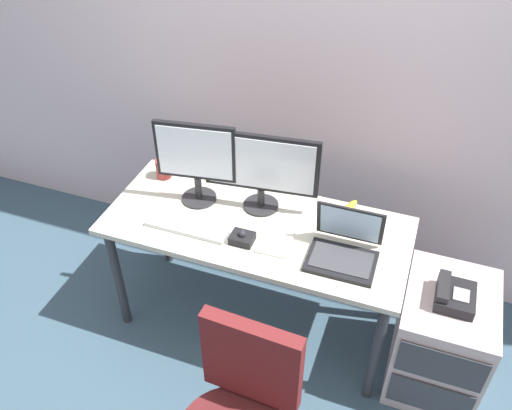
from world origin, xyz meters
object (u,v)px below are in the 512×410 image
object	(u,v)px
file_cabinet	(440,338)
monitor_side	(196,158)
laptop	(344,247)
monitor_main	(261,167)
coffee_mug	(164,169)
paper_notepad	(276,240)
banana	(347,210)
trackball_mouse	(242,238)
keyboard	(188,225)
desk_phone	(454,295)

from	to	relation	value
file_cabinet	monitor_side	distance (m)	1.49
laptop	monitor_main	bearing A→B (deg)	156.36
coffee_mug	paper_notepad	distance (m)	0.79
coffee_mug	banana	xyz separation A→B (m)	(1.00, 0.03, -0.03)
laptop	banana	world-z (taller)	laptop
monitor_main	banana	xyz separation A→B (m)	(0.42, 0.10, -0.22)
laptop	paper_notepad	world-z (taller)	laptop
trackball_mouse	paper_notepad	xyz separation A→B (m)	(0.15, 0.05, -0.02)
keyboard	coffee_mug	bearing A→B (deg)	132.18
desk_phone	monitor_side	bearing A→B (deg)	174.18
file_cabinet	laptop	bearing A→B (deg)	-175.74
desk_phone	coffee_mug	size ratio (longest dim) A/B	1.87
file_cabinet	monitor_side	world-z (taller)	monitor_side
desk_phone	monitor_main	bearing A→B (deg)	169.30
banana	trackball_mouse	bearing A→B (deg)	-138.27
monitor_side	banana	distance (m)	0.79
desk_phone	monitor_side	world-z (taller)	monitor_side
monitor_main	paper_notepad	size ratio (longest dim) A/B	2.72
coffee_mug	trackball_mouse	bearing A→B (deg)	-30.03
file_cabinet	paper_notepad	distance (m)	0.94
paper_notepad	banana	distance (m)	0.41
coffee_mug	banana	distance (m)	1.00
monitor_side	laptop	distance (m)	0.84
keyboard	trackball_mouse	bearing A→B (deg)	-1.50
monitor_side	coffee_mug	bearing A→B (deg)	156.01
monitor_main	coffee_mug	bearing A→B (deg)	173.89
desk_phone	trackball_mouse	bearing A→B (deg)	-174.76
file_cabinet	keyboard	world-z (taller)	keyboard
monitor_main	monitor_side	distance (m)	0.33
desk_phone	file_cabinet	bearing A→B (deg)	63.22
keyboard	laptop	bearing A→B (deg)	4.57
monitor_side	keyboard	distance (m)	0.33
desk_phone	trackball_mouse	distance (m)	0.99
desk_phone	banana	xyz separation A→B (m)	(-0.56, 0.28, 0.12)
banana	paper_notepad	bearing A→B (deg)	-130.03
coffee_mug	banana	world-z (taller)	coffee_mug
monitor_side	laptop	world-z (taller)	monitor_side
trackball_mouse	desk_phone	bearing A→B (deg)	5.24
desk_phone	coffee_mug	bearing A→B (deg)	170.99
keyboard	paper_notepad	distance (m)	0.44
keyboard	trackball_mouse	distance (m)	0.29
desk_phone	laptop	world-z (taller)	laptop
desk_phone	trackball_mouse	world-z (taller)	trackball_mouse
monitor_main	trackball_mouse	size ratio (longest dim) A/B	5.15
laptop	monitor_side	bearing A→B (deg)	168.98
laptop	trackball_mouse	world-z (taller)	laptop
file_cabinet	desk_phone	xyz separation A→B (m)	(-0.01, -0.02, 0.33)
desk_phone	banana	world-z (taller)	banana
laptop	paper_notepad	xyz separation A→B (m)	(-0.32, -0.01, -0.05)
file_cabinet	desk_phone	distance (m)	0.33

